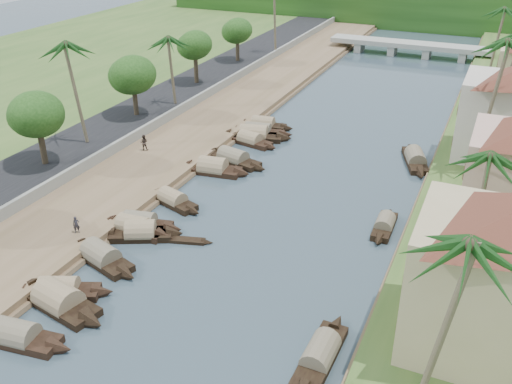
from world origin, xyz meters
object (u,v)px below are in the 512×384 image
at_px(person_near, 76,225).
at_px(bridge, 410,46).
at_px(sampan_1, 59,301).
at_px(sampan_0, 15,336).

bearing_deg(person_near, bridge, 39.91).
relative_size(bridge, sampan_1, 3.09).
bearing_deg(sampan_0, person_near, 103.73).
bearing_deg(bridge, sampan_0, -96.09).
relative_size(sampan_1, person_near, 6.40).
height_order(bridge, sampan_1, bridge).
height_order(sampan_1, person_near, person_near).
xyz_separation_m(bridge, person_near, (-13.14, -73.04, -0.21)).
distance_m(sampan_0, person_near, 11.85).
relative_size(bridge, person_near, 19.77).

